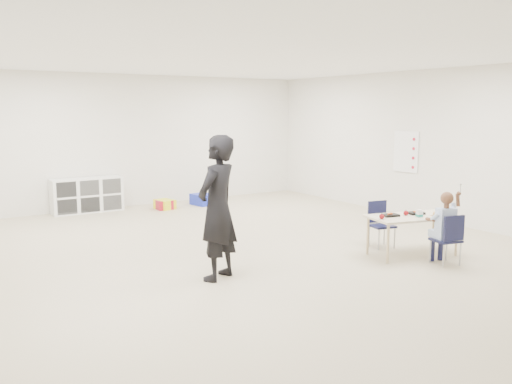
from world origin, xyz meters
TOP-DOWN VIEW (x-y plane):
  - room at (0.00, 0.00)m, footprint 9.00×9.02m
  - table at (1.73, -1.56)m, footprint 1.36×0.89m
  - chair_near at (1.76, -2.11)m, footprint 0.40×0.38m
  - chair_far at (1.71, -1.00)m, footprint 0.40×0.38m
  - child at (1.76, -2.11)m, footprint 0.55×0.55m
  - lunch_tray_near at (1.86, -1.50)m, footprint 0.25×0.21m
  - lunch_tray_far at (1.43, -1.42)m, footprint 0.25×0.21m
  - milk_carton at (1.72, -1.69)m, footprint 0.08×0.08m
  - bread_roll at (1.99, -1.75)m, footprint 0.09×0.09m
  - apple_near at (1.66, -1.50)m, footprint 0.07×0.07m
  - apple_far at (1.18, -1.49)m, footprint 0.07×0.07m
  - cubby_shelf at (-1.20, 4.28)m, footprint 1.40×0.40m
  - rules_poster at (3.98, 0.60)m, footprint 0.02×0.60m
  - adult at (-1.11, -1.00)m, footprint 0.77×0.68m
  - bin_red at (0.23, 3.77)m, footprint 0.34×0.42m
  - bin_yellow at (0.26, 3.75)m, footprint 0.39×0.46m
  - bin_blue at (1.16, 3.77)m, footprint 0.45×0.54m

SIDE VIEW (x-z plane):
  - bin_red at x=0.23m, z-range 0.00..0.19m
  - bin_yellow at x=0.26m, z-range 0.00..0.19m
  - bin_blue at x=1.16m, z-range 0.00..0.24m
  - table at x=1.73m, z-range 0.00..0.58m
  - chair_near at x=1.76m, z-range 0.00..0.69m
  - chair_far at x=1.71m, z-range 0.00..0.69m
  - cubby_shelf at x=-1.20m, z-range 0.00..0.70m
  - child at x=1.76m, z-range 0.00..1.09m
  - lunch_tray_near at x=1.86m, z-range 0.58..0.61m
  - lunch_tray_far at x=1.43m, z-range 0.58..0.61m
  - bread_roll at x=1.99m, z-range 0.58..0.64m
  - apple_near at x=1.66m, z-range 0.58..0.65m
  - apple_far at x=1.18m, z-range 0.58..0.65m
  - milk_carton at x=1.72m, z-range 0.58..0.68m
  - adult at x=-1.11m, z-range 0.00..1.77m
  - rules_poster at x=3.98m, z-range 0.85..1.65m
  - room at x=0.00m, z-range 0.00..2.80m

